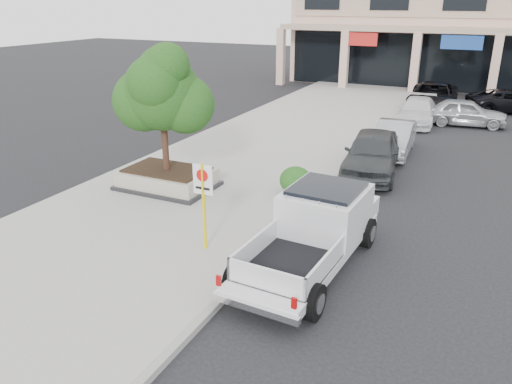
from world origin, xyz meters
TOP-DOWN VIEW (x-y plane):
  - ground at (0.00, 0.00)m, footprint 120.00×120.00m
  - sidewalk at (-5.50, 6.00)m, footprint 8.00×52.00m
  - curb at (-1.55, 6.00)m, footprint 0.20×52.00m
  - planter at (-6.54, 3.94)m, footprint 3.20×2.20m
  - planter_tree at (-6.40, 4.10)m, footprint 2.90×2.55m
  - no_parking_sign at (-3.03, 0.59)m, footprint 0.55×0.09m
  - hedge at (-2.32, 5.26)m, footprint 1.10×0.99m
  - pickup_truck at (-0.35, 1.04)m, footprint 2.46×5.87m
  - curb_car_a at (-0.62, 8.84)m, footprint 2.47×4.99m
  - curb_car_b at (-0.39, 11.85)m, footprint 1.66×4.25m
  - curb_car_c at (-0.36, 18.03)m, footprint 2.08×4.66m
  - curb_car_d at (-0.05, 21.98)m, footprint 2.98×5.95m
  - lot_car_a at (2.00, 18.65)m, footprint 4.30×2.11m
  - lot_car_d at (4.18, 23.35)m, footprint 5.34×3.94m

SIDE VIEW (x-z plane):
  - ground at x=0.00m, z-range 0.00..0.00m
  - sidewalk at x=-5.50m, z-range 0.00..0.15m
  - curb at x=-1.55m, z-range 0.00..0.15m
  - planter at x=-6.54m, z-range 0.14..0.82m
  - hedge at x=-2.32m, z-range 0.15..1.08m
  - curb_car_c at x=-0.36m, z-range 0.00..1.33m
  - lot_car_d at x=4.18m, z-range 0.00..1.35m
  - curb_car_b at x=-0.39m, z-range 0.00..1.38m
  - lot_car_a at x=2.00m, z-range 0.00..1.41m
  - curb_car_d at x=-0.05m, z-range 0.00..1.62m
  - curb_car_a at x=-0.62m, z-range 0.00..1.64m
  - pickup_truck at x=-0.35m, z-range 0.00..1.81m
  - no_parking_sign at x=-3.03m, z-range 0.48..2.78m
  - planter_tree at x=-6.40m, z-range 1.41..5.41m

